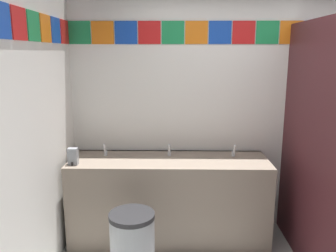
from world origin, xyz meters
name	(u,v)px	position (x,y,z in m)	size (l,w,h in m)	color
wall_back	(251,100)	(0.00, 1.54, 1.40)	(3.80, 0.09, 2.78)	white
vanity_counter	(169,198)	(-0.86, 1.19, 0.44)	(1.97, 0.62, 0.85)	gray
faucet_left	(105,151)	(-1.52, 1.28, 0.91)	(0.04, 0.10, 0.14)	silver
faucet_center	(169,151)	(-0.86, 1.28, 0.91)	(0.04, 0.10, 0.14)	silver
faucet_right	(234,152)	(-0.21, 1.28, 0.91)	(0.04, 0.10, 0.14)	silver
soap_dispenser	(73,156)	(-1.77, 1.00, 0.93)	(0.09, 0.09, 0.16)	gray
trash_bin	(132,247)	(-1.16, 0.50, 0.30)	(0.38, 0.38, 0.61)	#999EA3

